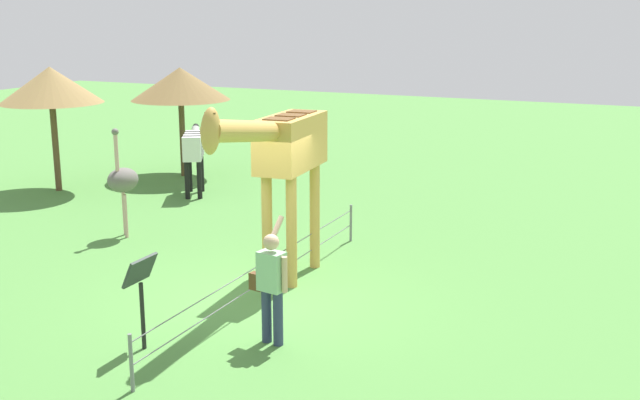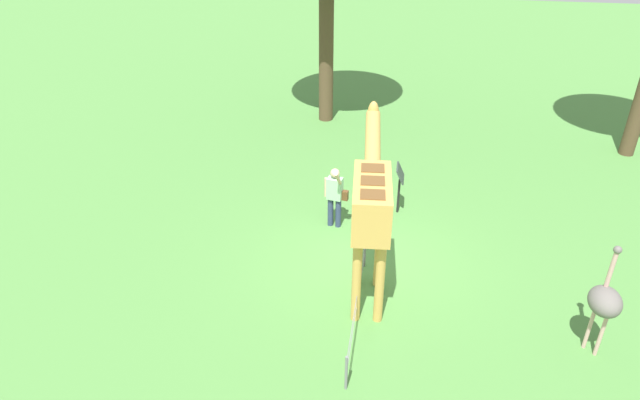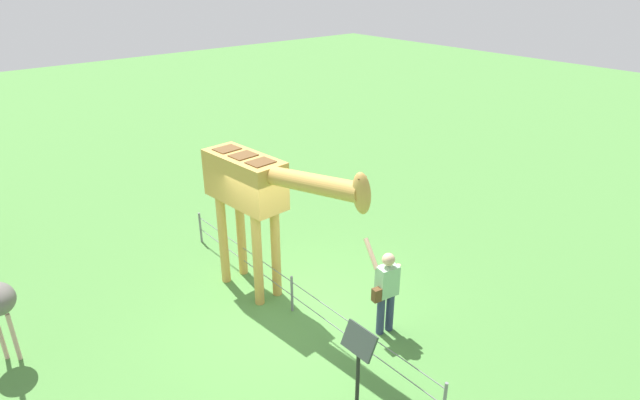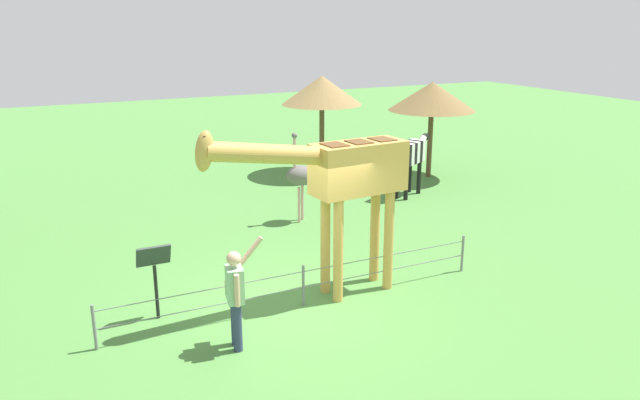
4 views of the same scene
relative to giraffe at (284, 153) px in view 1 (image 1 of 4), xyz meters
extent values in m
plane|color=#4C843D|center=(0.83, 0.06, -2.22)|extent=(60.00, 60.00, 0.00)
cylinder|color=gold|center=(0.20, 0.24, -1.27)|extent=(0.18, 0.18, 1.90)
cylinder|color=gold|center=(0.23, -0.20, -1.27)|extent=(0.18, 0.18, 1.90)
cylinder|color=gold|center=(-0.90, 0.15, -1.27)|extent=(0.18, 0.18, 1.90)
cylinder|color=gold|center=(-0.86, -0.29, -1.27)|extent=(0.18, 0.18, 1.90)
cube|color=gold|center=(-0.33, -0.03, 0.13)|extent=(1.75, 0.83, 0.90)
cube|color=brown|center=(0.17, 0.01, 0.59)|extent=(0.39, 0.47, 0.02)
cube|color=brown|center=(-0.33, -0.03, 0.59)|extent=(0.39, 0.47, 0.02)
cube|color=brown|center=(-0.83, -0.06, 0.59)|extent=(0.39, 0.47, 0.02)
cylinder|color=gold|center=(1.38, 0.11, 0.57)|extent=(2.31, 0.49, 0.64)
ellipsoid|color=gold|center=(2.50, 0.19, 0.73)|extent=(0.39, 0.29, 0.67)
cylinder|color=brown|center=(2.50, 0.25, 0.91)|extent=(0.05, 0.05, 0.14)
cylinder|color=brown|center=(2.50, 0.13, 0.91)|extent=(0.05, 0.05, 0.14)
cylinder|color=navy|center=(2.35, 0.91, -1.83)|extent=(0.14, 0.14, 0.78)
cylinder|color=navy|center=(2.38, 1.11, -1.83)|extent=(0.14, 0.14, 0.78)
cube|color=#93C699|center=(2.37, 1.01, -1.17)|extent=(0.30, 0.40, 0.55)
sphere|color=#D8AD8C|center=(2.37, 1.01, -0.75)|extent=(0.22, 0.22, 0.22)
cylinder|color=#D8AD8C|center=(2.07, 0.90, -0.73)|extent=(0.42, 0.15, 0.47)
cylinder|color=#D8AD8C|center=(2.40, 1.23, -1.17)|extent=(0.08, 0.08, 0.50)
cube|color=brown|center=(2.38, 0.79, -1.34)|extent=(0.15, 0.22, 0.24)
cylinder|color=black|center=(-5.05, -5.28, -1.75)|extent=(0.12, 0.12, 0.95)
cylinder|color=black|center=(-5.20, -5.02, -1.75)|extent=(0.12, 0.12, 0.95)
cylinder|color=black|center=(-4.35, -4.89, -1.75)|extent=(0.12, 0.12, 0.95)
cylinder|color=black|center=(-4.50, -4.63, -1.75)|extent=(0.12, 0.12, 0.95)
cube|color=silver|center=(-4.32, -4.71, -0.97)|extent=(0.36, 0.47, 0.60)
cube|color=black|center=(-4.47, -4.79, -0.97)|extent=(0.36, 0.47, 0.60)
cube|color=silver|center=(-4.62, -4.87, -0.97)|extent=(0.36, 0.47, 0.60)
cube|color=black|center=(-4.77, -4.96, -0.97)|extent=(0.36, 0.47, 0.60)
cube|color=silver|center=(-4.92, -5.04, -0.97)|extent=(0.36, 0.47, 0.60)
cube|color=black|center=(-5.07, -5.12, -0.97)|extent=(0.36, 0.47, 0.60)
cube|color=silver|center=(-5.22, -5.21, -0.97)|extent=(0.36, 0.47, 0.60)
cylinder|color=silver|center=(-5.43, -5.32, -0.82)|extent=(0.48, 0.39, 0.47)
ellipsoid|color=black|center=(-5.65, -5.44, -0.67)|extent=(0.44, 0.35, 0.22)
cylinder|color=#CC9E93|center=(-1.01, -4.13, -1.77)|extent=(0.07, 0.07, 0.90)
cylinder|color=#CC9E93|center=(-1.17, -4.29, -1.77)|extent=(0.07, 0.07, 0.90)
ellipsoid|color=#66605B|center=(-1.09, -4.21, -1.04)|extent=(0.70, 0.56, 0.49)
cylinder|color=#CC9E93|center=(-0.94, -4.21, -0.49)|extent=(0.08, 0.08, 0.80)
sphere|color=#66605B|center=(-0.94, -4.21, -0.04)|extent=(0.14, 0.14, 0.14)
cylinder|color=brown|center=(-6.64, -6.55, -1.16)|extent=(0.16, 0.16, 2.12)
cone|color=brown|center=(-6.64, -6.55, 0.34)|extent=(2.70, 2.70, 0.89)
cylinder|color=brown|center=(-3.76, -8.44, -1.10)|extent=(0.16, 0.16, 2.25)
cone|color=olive|center=(-3.76, -8.44, 0.48)|extent=(2.56, 2.56, 0.90)
cylinder|color=black|center=(3.25, -0.51, -1.75)|extent=(0.06, 0.06, 0.95)
cube|color=#333D38|center=(3.25, -0.51, -1.09)|extent=(0.56, 0.21, 0.38)
cylinder|color=slate|center=(-2.67, 0.13, -1.85)|extent=(0.05, 0.05, 0.75)
cylinder|color=slate|center=(0.83, 0.13, -1.85)|extent=(0.05, 0.05, 0.75)
cylinder|color=slate|center=(4.33, 0.13, -1.85)|extent=(0.05, 0.05, 0.75)
cube|color=slate|center=(0.83, 0.13, -1.58)|extent=(7.00, 0.01, 0.01)
cube|color=slate|center=(0.83, 0.13, -1.88)|extent=(7.00, 0.01, 0.01)
camera|label=1|loc=(11.31, 5.81, 2.30)|focal=43.91mm
camera|label=2|loc=(-9.45, -0.50, 5.57)|focal=32.13mm
camera|label=3|loc=(7.46, -4.77, 3.78)|focal=29.69mm
camera|label=4|loc=(4.99, 9.27, 2.68)|focal=34.85mm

